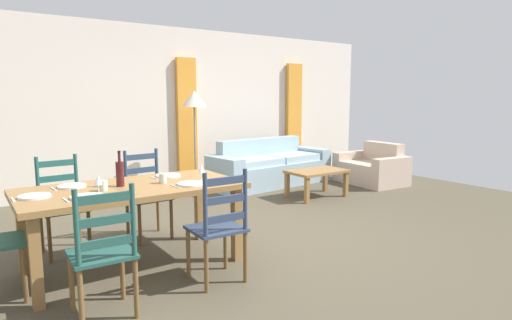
# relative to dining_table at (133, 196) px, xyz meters

# --- Properties ---
(ground_plane) EXTENTS (9.60, 9.60, 0.02)m
(ground_plane) POSITION_rel_dining_table_xyz_m (1.33, -0.02, -0.67)
(ground_plane) COLOR #4E4634
(wall_far) EXTENTS (9.60, 0.16, 2.70)m
(wall_far) POSITION_rel_dining_table_xyz_m (1.33, 3.28, 0.69)
(wall_far) COLOR silver
(wall_far) RESTS_ON ground_plane
(curtain_panel_left) EXTENTS (0.35, 0.08, 2.20)m
(curtain_panel_left) POSITION_rel_dining_table_xyz_m (2.05, 3.14, 0.44)
(curtain_panel_left) COLOR orange
(curtain_panel_left) RESTS_ON ground_plane
(curtain_panel_right) EXTENTS (0.35, 0.08, 2.20)m
(curtain_panel_right) POSITION_rel_dining_table_xyz_m (4.45, 3.14, 0.44)
(curtain_panel_right) COLOR orange
(curtain_panel_right) RESTS_ON ground_plane
(dining_table) EXTENTS (1.90, 0.96, 0.75)m
(dining_table) POSITION_rel_dining_table_xyz_m (0.00, 0.00, 0.00)
(dining_table) COLOR olive
(dining_table) RESTS_ON ground_plane
(dining_chair_near_left) EXTENTS (0.43, 0.42, 0.96)m
(dining_chair_near_left) POSITION_rel_dining_table_xyz_m (-0.48, -0.79, -0.19)
(dining_chair_near_left) COLOR #23514A
(dining_chair_near_left) RESTS_ON ground_plane
(dining_chair_near_right) EXTENTS (0.43, 0.41, 0.96)m
(dining_chair_near_right) POSITION_rel_dining_table_xyz_m (0.47, -0.72, -0.19)
(dining_chair_near_right) COLOR #2E3D58
(dining_chair_near_right) RESTS_ON ground_plane
(dining_chair_far_left) EXTENTS (0.44, 0.42, 0.96)m
(dining_chair_far_left) POSITION_rel_dining_table_xyz_m (-0.45, 0.78, -0.19)
(dining_chair_far_left) COLOR #225851
(dining_chair_far_left) RESTS_ON ground_plane
(dining_chair_far_right) EXTENTS (0.44, 0.42, 0.96)m
(dining_chair_far_right) POSITION_rel_dining_table_xyz_m (0.41, 0.77, -0.19)
(dining_chair_far_right) COLOR #2C4159
(dining_chair_far_right) RESTS_ON ground_plane
(dinner_plate_near_left) EXTENTS (0.24, 0.24, 0.02)m
(dinner_plate_near_left) POSITION_rel_dining_table_xyz_m (-0.45, -0.25, 0.10)
(dinner_plate_near_left) COLOR white
(dinner_plate_near_left) RESTS_ON dining_table
(fork_near_left) EXTENTS (0.03, 0.17, 0.01)m
(fork_near_left) POSITION_rel_dining_table_xyz_m (-0.60, -0.25, 0.09)
(fork_near_left) COLOR silver
(fork_near_left) RESTS_ON dining_table
(dinner_plate_near_right) EXTENTS (0.24, 0.24, 0.02)m
(dinner_plate_near_right) POSITION_rel_dining_table_xyz_m (0.45, -0.25, 0.10)
(dinner_plate_near_right) COLOR white
(dinner_plate_near_right) RESTS_ON dining_table
(fork_near_right) EXTENTS (0.03, 0.17, 0.01)m
(fork_near_right) POSITION_rel_dining_table_xyz_m (0.30, -0.25, 0.09)
(fork_near_right) COLOR silver
(fork_near_right) RESTS_ON dining_table
(dinner_plate_far_left) EXTENTS (0.24, 0.24, 0.02)m
(dinner_plate_far_left) POSITION_rel_dining_table_xyz_m (-0.45, 0.25, 0.10)
(dinner_plate_far_left) COLOR white
(dinner_plate_far_left) RESTS_ON dining_table
(fork_far_left) EXTENTS (0.03, 0.17, 0.01)m
(fork_far_left) POSITION_rel_dining_table_xyz_m (-0.60, 0.25, 0.09)
(fork_far_left) COLOR silver
(fork_far_left) RESTS_ON dining_table
(dinner_plate_far_right) EXTENTS (0.24, 0.24, 0.02)m
(dinner_plate_far_right) POSITION_rel_dining_table_xyz_m (0.45, 0.25, 0.10)
(dinner_plate_far_right) COLOR white
(dinner_plate_far_right) RESTS_ON dining_table
(fork_far_right) EXTENTS (0.02, 0.17, 0.01)m
(fork_far_right) POSITION_rel_dining_table_xyz_m (0.30, 0.25, 0.09)
(fork_far_right) COLOR silver
(fork_far_right) RESTS_ON dining_table
(dinner_plate_head_west) EXTENTS (0.24, 0.24, 0.02)m
(dinner_plate_head_west) POSITION_rel_dining_table_xyz_m (-0.78, 0.00, 0.10)
(dinner_plate_head_west) COLOR white
(dinner_plate_head_west) RESTS_ON dining_table
(fork_head_west) EXTENTS (0.02, 0.17, 0.01)m
(fork_head_west) POSITION_rel_dining_table_xyz_m (-0.93, 0.00, 0.09)
(fork_head_west) COLOR silver
(fork_head_west) RESTS_ON dining_table
(wine_bottle) EXTENTS (0.07, 0.07, 0.32)m
(wine_bottle) POSITION_rel_dining_table_xyz_m (-0.09, 0.04, 0.20)
(wine_bottle) COLOR #471919
(wine_bottle) RESTS_ON dining_table
(wine_glass_near_left) EXTENTS (0.06, 0.06, 0.16)m
(wine_glass_near_left) POSITION_rel_dining_table_xyz_m (-0.33, -0.16, 0.20)
(wine_glass_near_left) COLOR white
(wine_glass_near_left) RESTS_ON dining_table
(wine_glass_near_right) EXTENTS (0.06, 0.06, 0.16)m
(wine_glass_near_right) POSITION_rel_dining_table_xyz_m (0.61, -0.15, 0.20)
(wine_glass_near_right) COLOR white
(wine_glass_near_right) RESTS_ON dining_table
(coffee_cup_primary) EXTENTS (0.07, 0.07, 0.09)m
(coffee_cup_primary) POSITION_rel_dining_table_xyz_m (0.27, -0.04, 0.13)
(coffee_cup_primary) COLOR silver
(coffee_cup_primary) RESTS_ON dining_table
(coffee_cup_secondary) EXTENTS (0.07, 0.07, 0.09)m
(coffee_cup_secondary) POSITION_rel_dining_table_xyz_m (-0.27, -0.06, 0.13)
(coffee_cup_secondary) COLOR silver
(coffee_cup_secondary) RESTS_ON dining_table
(couch) EXTENTS (2.35, 1.03, 0.80)m
(couch) POSITION_rel_dining_table_xyz_m (3.24, 2.36, -0.37)
(couch) COLOR #95B1BF
(couch) RESTS_ON ground_plane
(coffee_table) EXTENTS (0.90, 0.56, 0.42)m
(coffee_table) POSITION_rel_dining_table_xyz_m (3.27, 1.15, -0.31)
(coffee_table) COLOR olive
(coffee_table) RESTS_ON ground_plane
(armchair_upholstered) EXTENTS (0.88, 1.21, 0.72)m
(armchair_upholstered) POSITION_rel_dining_table_xyz_m (4.87, 1.39, -0.41)
(armchair_upholstered) COLOR #C9AF9B
(armchair_upholstered) RESTS_ON ground_plane
(standing_lamp) EXTENTS (0.40, 0.40, 1.64)m
(standing_lamp) POSITION_rel_dining_table_xyz_m (1.90, 2.55, 0.75)
(standing_lamp) COLOR #332D28
(standing_lamp) RESTS_ON ground_plane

